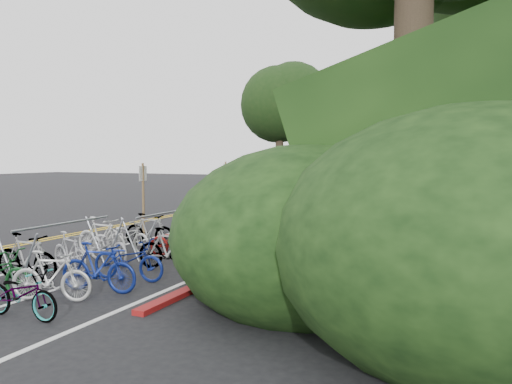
# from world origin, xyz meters

# --- Properties ---
(ground) EXTENTS (120.00, 120.00, 0.00)m
(ground) POSITION_xyz_m (0.00, 0.00, 0.00)
(ground) COLOR black
(ground) RESTS_ON ground
(road_markings) EXTENTS (7.47, 80.00, 0.01)m
(road_markings) POSITION_xyz_m (0.63, 10.10, 0.00)
(road_markings) COLOR gold
(road_markings) RESTS_ON ground
(red_curb) EXTENTS (0.25, 28.00, 0.10)m
(red_curb) POSITION_xyz_m (5.70, 12.00, 0.05)
(red_curb) COLOR maroon
(red_curb) RESTS_ON ground
(bike_rack_front) EXTENTS (1.19, 2.74, 1.26)m
(bike_rack_front) POSITION_xyz_m (2.64, -0.53, 0.90)
(bike_rack_front) COLOR #959AA5
(bike_rack_front) RESTS_ON ground
(bike_racks_rest) EXTENTS (1.14, 23.00, 1.17)m
(bike_racks_rest) POSITION_xyz_m (3.00, 13.00, 0.85)
(bike_racks_rest) COLOR #959AA5
(bike_racks_rest) RESTS_ON ground
(signposts_rest) EXTENTS (0.08, 18.40, 2.50)m
(signposts_rest) POSITION_xyz_m (0.60, 14.00, 1.43)
(signposts_rest) COLOR brown
(signposts_rest) RESTS_ON ground
(bike_front) EXTENTS (0.73, 1.86, 1.09)m
(bike_front) POSITION_xyz_m (1.69, 1.69, 0.54)
(bike_front) COLOR beige
(bike_front) RESTS_ON ground
(bike_valet) EXTENTS (3.15, 8.24, 1.04)m
(bike_valet) POSITION_xyz_m (2.88, 0.13, 0.48)
(bike_valet) COLOR black
(bike_valet) RESTS_ON ground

